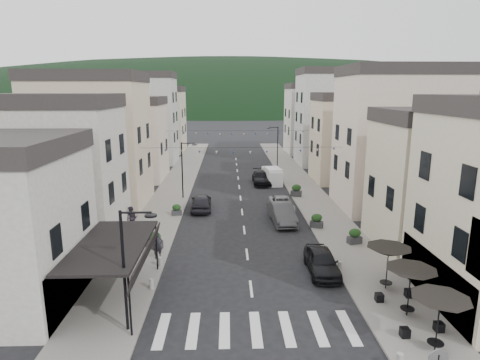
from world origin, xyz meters
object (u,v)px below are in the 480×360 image
Objects in this scene: parked_car_d at (262,178)px; parked_car_b at (282,213)px; parked_car_c at (281,204)px; pedestrian_a at (158,245)px; pedestrian_b at (131,218)px; delivery_van at (272,176)px; parked_car_a at (322,261)px; parked_car_e at (201,202)px.

parked_car_b is at bearing -88.18° from parked_car_d.
parked_car_c is 14.93m from pedestrian_a.
pedestrian_b is (-12.99, -5.34, 0.44)m from parked_car_c.
parked_car_d is 1.18× the size of delivery_van.
parked_car_a is 16.01m from pedestrian_b.
pedestrian_a is at bearing -145.29° from parked_car_b.
parked_car_e is 2.50× the size of pedestrian_b.
parked_car_e reaches higher than parked_car_d.
parked_car_a is 0.94× the size of parked_car_e.
parked_car_b is 1.07× the size of parked_car_e.
parked_car_c is 11.18m from parked_car_d.
parked_car_d is 1.29m from delivery_van.
parked_car_d is at bearing -123.83° from parked_car_e.
parked_car_e is at bearing 147.41° from parked_car_b.
parked_car_b reaches higher than parked_car_a.
delivery_van is at bearing 83.60° from parked_car_b.
parked_car_b is 2.81× the size of pedestrian_a.
pedestrian_a is (-10.61, 2.32, 0.27)m from parked_car_a.
parked_car_b is 0.96× the size of parked_car_d.
pedestrian_b is (-3.14, 5.88, 0.04)m from pedestrian_a.
pedestrian_b is at bearing -126.42° from parked_car_d.
pedestrian_a is (-10.13, -22.38, 0.02)m from delivery_van.
delivery_van reaches higher than parked_car_a.
delivery_van is at bearing 86.88° from parked_car_c.
parked_car_d is at bearing 94.64° from parked_car_a.
pedestrian_b reaches higher than parked_car_d.
pedestrian_a is 0.96× the size of pedestrian_b.
parked_car_a is 9.86m from parked_car_b.
parked_car_a is 10.86m from pedestrian_a.
parked_car_b is 2.69× the size of pedestrian_b.
delivery_van is at bearing -128.39° from parked_car_e.
delivery_van is (0.71, 14.90, 0.17)m from parked_car_b.
delivery_van is at bearing 0.38° from parked_car_d.
parked_car_a is 0.88× the size of parked_car_b.
parked_car_b is 14.90m from parked_car_d.
pedestrian_b is (-12.01, -16.48, 0.30)m from parked_car_d.
pedestrian_b reaches higher than pedestrian_a.
parked_car_e reaches higher than parked_car_a.
parked_car_c is 0.86× the size of parked_car_d.
parked_car_d is 12.78m from parked_car_e.
parked_car_b is 14.92m from delivery_van.
pedestrian_a reaches higher than parked_car_a.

